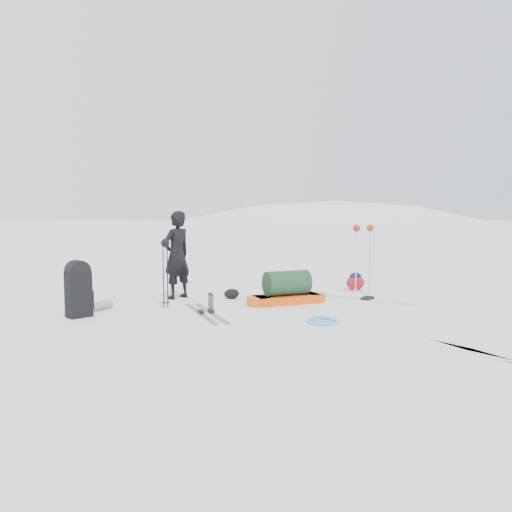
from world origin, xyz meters
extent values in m
plane|color=white|center=(0.00, 0.00, 0.00)|extent=(200.00, 200.00, 0.00)
ellipsoid|color=white|center=(90.00, 90.00, -75.00)|extent=(256.00, 192.00, 160.00)
cube|color=silver|center=(-0.12, 0.00, 0.00)|extent=(1.40, 17.97, 0.01)
cube|color=silver|center=(0.12, 0.00, 0.00)|extent=(1.40, 17.97, 0.01)
cube|color=silver|center=(1.28, 2.00, 0.00)|extent=(2.09, 13.88, 0.01)
cube|color=silver|center=(1.52, 2.00, 0.00)|extent=(2.09, 13.88, 0.01)
imported|color=black|center=(-0.95, 1.62, 0.92)|extent=(0.76, 0.60, 1.83)
cube|color=#E3470D|center=(0.57, -0.15, 0.08)|extent=(1.41, 0.83, 0.17)
cylinder|color=#C7730B|center=(1.16, -0.29, 0.08)|extent=(0.58, 0.58, 0.17)
cylinder|color=#CA5E0B|center=(-0.02, -0.02, 0.08)|extent=(0.58, 0.58, 0.17)
cylinder|color=#16321E|center=(0.57, -0.15, 0.41)|extent=(0.97, 0.67, 0.49)
cube|color=black|center=(-3.18, 0.90, 0.39)|extent=(0.42, 0.33, 0.78)
cylinder|color=black|center=(-3.18, 0.90, 0.80)|extent=(0.41, 0.31, 0.38)
cube|color=black|center=(-2.99, 0.95, 0.28)|extent=(0.11, 0.21, 0.33)
cylinder|color=gray|center=(-2.73, 1.30, 0.08)|extent=(0.63, 0.39, 0.17)
cylinder|color=black|center=(-1.62, 0.85, 0.61)|extent=(0.02, 0.02, 1.21)
cylinder|color=black|center=(-1.56, 0.79, 0.61)|extent=(0.02, 0.02, 1.21)
torus|color=black|center=(-1.62, 0.85, 0.09)|extent=(0.10, 0.10, 0.01)
torus|color=black|center=(-1.56, 0.79, 0.09)|extent=(0.10, 0.10, 0.01)
sphere|color=black|center=(-1.58, 0.82, 1.23)|extent=(0.16, 0.16, 0.16)
cylinder|color=silver|center=(2.46, -0.20, 0.72)|extent=(0.03, 0.03, 1.44)
cylinder|color=silver|center=(2.78, -0.30, 0.72)|extent=(0.03, 0.03, 1.44)
torus|color=silver|center=(2.46, -0.20, 0.11)|extent=(0.11, 0.11, 0.01)
torus|color=#B0B2B8|center=(2.78, -0.30, 0.11)|extent=(0.11, 0.11, 0.01)
sphere|color=maroon|center=(2.46, -0.20, 1.46)|extent=(0.15, 0.15, 0.15)
sphere|color=maroon|center=(2.78, -0.30, 1.46)|extent=(0.15, 0.15, 0.15)
cube|color=gray|center=(-1.16, -0.14, 0.01)|extent=(0.54, 1.89, 0.02)
cube|color=gray|center=(-1.35, -0.10, 0.01)|extent=(0.54, 1.89, 0.02)
cube|color=black|center=(-1.16, -0.14, 0.04)|extent=(0.12, 0.20, 0.05)
cube|color=black|center=(-1.35, -0.10, 0.04)|extent=(0.12, 0.20, 0.05)
cube|color=silver|center=(2.05, -0.87, 0.01)|extent=(0.80, 1.86, 0.02)
cube|color=silver|center=(2.24, -0.80, 0.01)|extent=(0.80, 1.86, 0.02)
cube|color=black|center=(2.05, -0.87, 0.04)|extent=(0.14, 0.21, 0.05)
cube|color=black|center=(2.24, -0.80, 0.04)|extent=(0.14, 0.21, 0.05)
torus|color=#5CA3E0|center=(-0.04, -1.85, 0.03)|extent=(0.58, 0.58, 0.05)
torus|color=#57A8D4|center=(-0.02, -1.81, 0.04)|extent=(0.45, 0.45, 0.05)
ellipsoid|color=maroon|center=(2.95, 0.27, 0.17)|extent=(0.50, 0.39, 0.34)
ellipsoid|color=black|center=(2.95, 0.27, 0.32)|extent=(0.32, 0.26, 0.17)
cylinder|color=#56585D|center=(-0.97, 0.18, 0.13)|extent=(0.10, 0.10, 0.26)
cylinder|color=slate|center=(-0.88, 0.38, 0.12)|extent=(0.10, 0.10, 0.24)
cylinder|color=black|center=(-0.97, 0.18, 0.28)|extent=(0.08, 0.08, 0.03)
cylinder|color=black|center=(-0.88, 0.38, 0.26)|extent=(0.08, 0.08, 0.03)
ellipsoid|color=black|center=(-0.04, 0.93, 0.10)|extent=(0.36, 0.28, 0.21)
camera|label=1|loc=(-5.58, -7.79, 1.80)|focal=35.00mm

